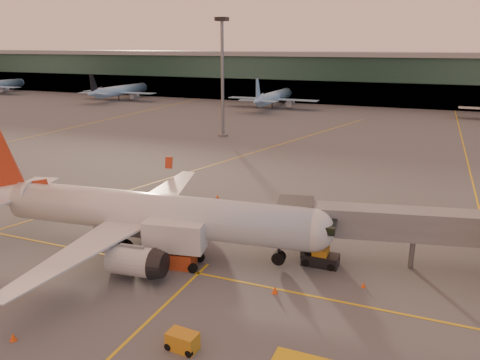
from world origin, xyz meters
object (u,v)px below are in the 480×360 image
at_px(gpu_cart, 182,341).
at_px(main_airplane, 143,214).
at_px(pushback_tug, 320,258).
at_px(catering_truck, 176,241).

bearing_deg(gpu_cart, main_airplane, 136.15).
bearing_deg(pushback_tug, catering_truck, -157.61).
bearing_deg(main_airplane, catering_truck, -27.84).
height_order(gpu_cart, pushback_tug, pushback_tug).
relative_size(main_airplane, pushback_tug, 11.47).
distance_m(catering_truck, pushback_tug, 13.68).
xyz_separation_m(main_airplane, pushback_tug, (17.33, 3.25, -3.09)).
xyz_separation_m(main_airplane, catering_truck, (4.80, -1.92, -1.30)).
relative_size(catering_truck, gpu_cart, 2.68).
height_order(catering_truck, gpu_cart, catering_truck).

